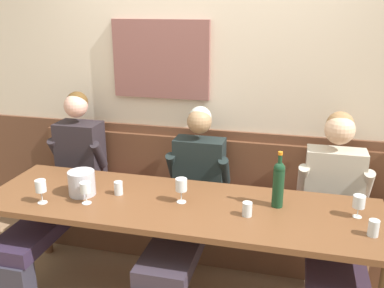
% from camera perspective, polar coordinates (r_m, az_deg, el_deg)
% --- Properties ---
extents(room_wall_back, '(6.80, 0.12, 2.80)m').
position_cam_1_polar(room_wall_back, '(3.53, 2.23, 8.26)').
color(room_wall_back, beige).
rests_on(room_wall_back, ground).
extents(wood_wainscot_panel, '(6.80, 0.03, 1.01)m').
position_cam_1_polar(wood_wainscot_panel, '(3.74, 1.96, -5.54)').
color(wood_wainscot_panel, brown).
rests_on(wood_wainscot_panel, ground).
extents(wall_bench, '(2.93, 0.42, 0.94)m').
position_cam_1_polar(wall_bench, '(3.65, 1.21, -10.07)').
color(wall_bench, brown).
rests_on(wall_bench, ground).
extents(dining_table, '(2.63, 0.78, 0.76)m').
position_cam_1_polar(dining_table, '(2.89, -1.78, -9.15)').
color(dining_table, brown).
rests_on(dining_table, ground).
extents(person_left_seat, '(0.47, 1.24, 1.32)m').
position_cam_1_polar(person_left_seat, '(3.59, -16.73, -4.90)').
color(person_left_seat, '#32303D').
rests_on(person_left_seat, ground).
extents(person_center_right_seat, '(0.50, 1.22, 1.26)m').
position_cam_1_polar(person_center_right_seat, '(3.19, -0.48, -7.94)').
color(person_center_right_seat, '#293734').
rests_on(person_center_right_seat, ground).
extents(person_right_seat, '(0.53, 1.23, 1.28)m').
position_cam_1_polar(person_right_seat, '(3.12, 18.46, -9.21)').
color(person_right_seat, '#30282F').
rests_on(person_right_seat, ground).
extents(ice_bucket, '(0.18, 0.18, 0.17)m').
position_cam_1_polar(ice_bucket, '(3.04, -14.43, -5.03)').
color(ice_bucket, '#B8B5BE').
rests_on(ice_bucket, dining_table).
extents(wine_bottle_amber_mid, '(0.07, 0.07, 0.37)m').
position_cam_1_polar(wine_bottle_amber_mid, '(2.80, 11.42, -5.07)').
color(wine_bottle_amber_mid, '#163A22').
rests_on(wine_bottle_amber_mid, dining_table).
extents(wine_glass_center_rear, '(0.08, 0.08, 0.17)m').
position_cam_1_polar(wine_glass_center_rear, '(2.82, -1.43, -5.58)').
color(wine_glass_center_rear, silver).
rests_on(wine_glass_center_rear, dining_table).
extents(wine_glass_by_bottle, '(0.07, 0.07, 0.14)m').
position_cam_1_polar(wine_glass_by_bottle, '(2.83, 21.29, -7.28)').
color(wine_glass_by_bottle, silver).
rests_on(wine_glass_by_bottle, dining_table).
extents(wine_glass_center_front, '(0.07, 0.07, 0.15)m').
position_cam_1_polar(wine_glass_center_front, '(2.89, -13.96, -5.77)').
color(wine_glass_center_front, silver).
rests_on(wine_glass_center_front, dining_table).
extents(wine_glass_left_end, '(0.07, 0.07, 0.16)m').
position_cam_1_polar(wine_glass_left_end, '(2.98, -19.45, -5.43)').
color(wine_glass_left_end, silver).
rests_on(wine_glass_left_end, dining_table).
extents(water_tumbler_right, '(0.06, 0.06, 0.09)m').
position_cam_1_polar(water_tumbler_right, '(3.00, -9.74, -5.78)').
color(water_tumbler_right, silver).
rests_on(water_tumbler_right, dining_table).
extents(water_tumbler_center, '(0.06, 0.06, 0.09)m').
position_cam_1_polar(water_tumbler_center, '(2.70, 7.34, -8.58)').
color(water_tumbler_center, silver).
rests_on(water_tumbler_center, dining_table).
extents(water_tumbler_left, '(0.06, 0.06, 0.10)m').
position_cam_1_polar(water_tumbler_left, '(2.67, 22.97, -10.23)').
color(water_tumbler_left, silver).
rests_on(water_tumbler_left, dining_table).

